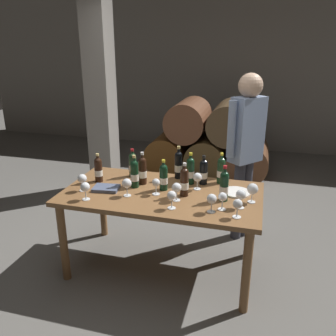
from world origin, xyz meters
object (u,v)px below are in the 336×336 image
(wine_bottle_1, at_px, (203,172))
(wine_glass_10, at_px, (238,205))
(wine_bottle_3, at_px, (224,186))
(wine_bottle_5, at_px, (184,182))
(tasting_notebook, at_px, (106,188))
(wine_glass_8, at_px, (223,198))
(wine_bottle_7, at_px, (133,164))
(wine_glass_11, at_px, (253,189))
(wine_bottle_8, at_px, (164,177))
(serving_plate, at_px, (236,192))
(wine_glass_1, at_px, (127,184))
(sommelier_presenting, at_px, (246,143))
(wine_glass_5, at_px, (212,199))
(wine_bottle_9, at_px, (98,169))
(wine_glass_2, at_px, (241,195))
(wine_glass_6, at_px, (177,188))
(wine_glass_0, at_px, (156,183))
(dining_table, at_px, (162,201))
(wine_bottle_4, at_px, (179,165))
(wine_glass_3, at_px, (82,179))
(wine_bottle_6, at_px, (135,173))
(wine_bottle_2, at_px, (221,170))
(wine_glass_9, at_px, (197,178))
(wine_bottle_10, at_px, (143,170))
(wine_glass_7, at_px, (85,187))
(wine_glass_4, at_px, (172,196))
(wine_bottle_0, at_px, (190,170))

(wine_bottle_1, xyz_separation_m, wine_glass_10, (0.35, -0.58, -0.01))
(wine_bottle_3, bearing_deg, wine_bottle_5, 178.59)
(tasting_notebook, bearing_deg, wine_glass_8, -13.94)
(wine_bottle_7, bearing_deg, wine_glass_11, -14.76)
(wine_glass_11, bearing_deg, wine_bottle_8, 175.35)
(serving_plate, bearing_deg, wine_bottle_3, -117.28)
(wine_glass_1, xyz_separation_m, sommelier_presenting, (0.91, 0.91, 0.17))
(wine_glass_10, relative_size, tasting_notebook, 0.67)
(wine_bottle_5, xyz_separation_m, wine_glass_5, (0.27, -0.25, -0.02))
(wine_bottle_3, bearing_deg, wine_bottle_9, 174.54)
(wine_glass_2, relative_size, wine_glass_6, 0.99)
(wine_glass_0, relative_size, tasting_notebook, 0.65)
(dining_table, relative_size, wine_bottle_4, 5.41)
(wine_glass_5, distance_m, wine_glass_6, 0.33)
(wine_bottle_4, xyz_separation_m, wine_glass_5, (0.41, -0.63, -0.03))
(wine_glass_1, bearing_deg, dining_table, 30.92)
(wine_bottle_7, bearing_deg, wine_glass_2, -22.16)
(wine_glass_3, bearing_deg, wine_bottle_6, 25.84)
(wine_bottle_3, distance_m, wine_glass_10, 0.30)
(wine_bottle_9, xyz_separation_m, wine_glass_8, (1.17, -0.29, -0.02))
(wine_glass_0, bearing_deg, wine_glass_3, -171.75)
(wine_glass_6, relative_size, wine_glass_8, 1.07)
(wine_bottle_2, height_order, wine_bottle_8, wine_bottle_2)
(wine_bottle_8, relative_size, wine_glass_0, 1.92)
(wine_bottle_6, relative_size, wine_glass_0, 2.09)
(wine_bottle_7, relative_size, wine_glass_9, 1.79)
(wine_bottle_8, relative_size, wine_glass_3, 1.80)
(wine_bottle_10, xyz_separation_m, sommelier_presenting, (0.87, 0.62, 0.15))
(wine_glass_9, xyz_separation_m, sommelier_presenting, (0.37, 0.61, 0.18))
(wine_glass_8, bearing_deg, wine_glass_11, 42.44)
(wine_bottle_2, bearing_deg, serving_plate, -50.44)
(wine_bottle_1, height_order, serving_plate, wine_bottle_1)
(wine_glass_1, xyz_separation_m, serving_plate, (0.88, 0.30, -0.10))
(wine_glass_2, bearing_deg, wine_glass_7, -171.92)
(dining_table, xyz_separation_m, wine_glass_2, (0.68, -0.14, 0.20))
(tasting_notebook, bearing_deg, wine_glass_9, 8.81)
(wine_glass_1, xyz_separation_m, wine_glass_10, (0.92, -0.15, -0.01))
(wine_glass_2, bearing_deg, wine_bottle_4, 141.13)
(wine_bottle_1, relative_size, wine_bottle_4, 0.86)
(wine_glass_3, xyz_separation_m, tasting_notebook, (0.19, 0.07, -0.09))
(dining_table, xyz_separation_m, wine_glass_7, (-0.56, -0.31, 0.20))
(wine_bottle_10, distance_m, wine_glass_4, 0.57)
(wine_bottle_6, relative_size, sommelier_presenting, 0.17)
(wine_bottle_3, distance_m, wine_glass_0, 0.57)
(wine_glass_10, bearing_deg, wine_bottle_7, 150.32)
(wine_bottle_2, xyz_separation_m, wine_glass_4, (-0.30, -0.63, -0.02))
(wine_bottle_2, height_order, wine_glass_7, wine_bottle_2)
(wine_bottle_0, distance_m, wine_glass_7, 0.94)
(wine_bottle_0, height_order, wine_bottle_9, wine_bottle_0)
(wine_bottle_10, bearing_deg, wine_glass_1, -97.58)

